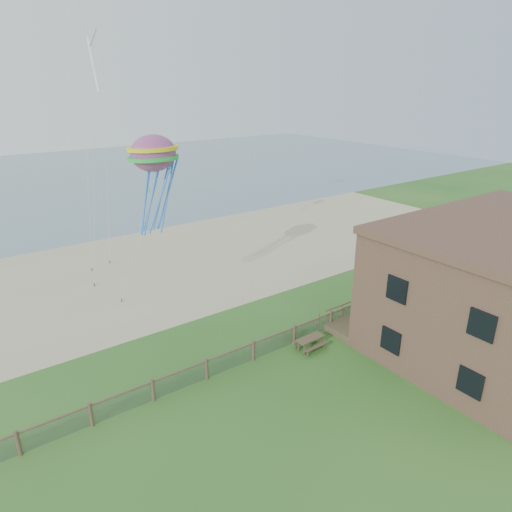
# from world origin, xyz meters

# --- Properties ---
(ground) EXTENTS (160.00, 160.00, 0.00)m
(ground) POSITION_xyz_m (0.00, 0.00, 0.00)
(ground) COLOR #25591E
(ground) RESTS_ON ground
(sand_beach) EXTENTS (72.00, 20.00, 0.02)m
(sand_beach) POSITION_xyz_m (0.00, 22.00, 0.00)
(sand_beach) COLOR tan
(sand_beach) RESTS_ON ground
(ocean) EXTENTS (160.00, 68.00, 0.02)m
(ocean) POSITION_xyz_m (0.00, 66.00, 0.00)
(ocean) COLOR slate
(ocean) RESTS_ON ground
(chainlink_fence) EXTENTS (36.20, 0.20, 1.25)m
(chainlink_fence) POSITION_xyz_m (0.00, 6.00, 0.55)
(chainlink_fence) COLOR #4A3629
(chainlink_fence) RESTS_ON ground
(motel) EXTENTS (15.00, 10.00, 7.00)m
(motel) POSITION_xyz_m (13.00, -1.00, 3.50)
(motel) COLOR #4C3428
(motel) RESTS_ON ground
(motel_deck) EXTENTS (15.00, 2.00, 0.50)m
(motel_deck) POSITION_xyz_m (13.00, 5.00, 0.25)
(motel_deck) COLOR brown
(motel_deck) RESTS_ON ground
(picnic_table) EXTENTS (1.78, 1.37, 0.74)m
(picnic_table) POSITION_xyz_m (3.38, 5.00, 0.37)
(picnic_table) COLOR brown
(picnic_table) RESTS_ON ground
(octopus_kite) EXTENTS (3.31, 2.41, 6.60)m
(octopus_kite) POSITION_xyz_m (-1.39, 14.46, 8.95)
(octopus_kite) COLOR orange
(kite_white) EXTENTS (2.14, 1.71, 2.95)m
(kite_white) POSITION_xyz_m (-3.34, 17.27, 16.16)
(kite_white) COLOR white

